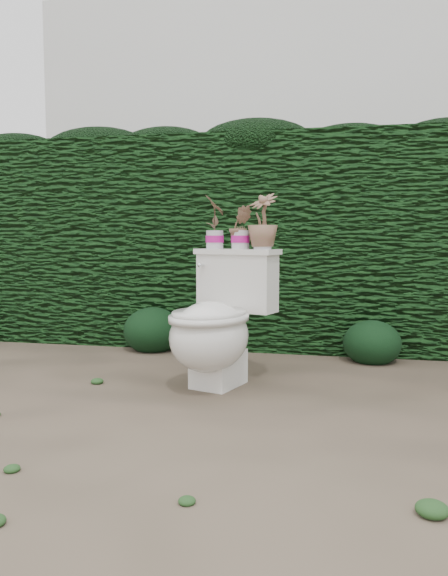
% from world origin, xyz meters
% --- Properties ---
extents(ground, '(60.00, 60.00, 0.00)m').
position_xyz_m(ground, '(0.00, 0.00, 0.00)').
color(ground, '#71614D').
rests_on(ground, ground).
extents(hedge, '(8.00, 1.00, 1.60)m').
position_xyz_m(hedge, '(0.00, 1.60, 0.80)').
color(hedge, '#194717').
rests_on(hedge, ground).
extents(house_wall, '(8.00, 3.50, 4.00)m').
position_xyz_m(house_wall, '(0.60, 6.00, 2.00)').
color(house_wall, silver).
rests_on(house_wall, ground).
extents(toilet, '(0.64, 0.78, 0.78)m').
position_xyz_m(toilet, '(-0.07, 0.14, 0.36)').
color(toilet, silver).
rests_on(toilet, ground).
extents(potted_plant_left, '(0.15, 0.18, 0.31)m').
position_xyz_m(potted_plant_left, '(-0.14, 0.42, 0.93)').
color(potted_plant_left, '#407C26').
rests_on(potted_plant_left, toilet).
extents(potted_plant_center, '(0.15, 0.14, 0.24)m').
position_xyz_m(potted_plant_center, '(0.03, 0.37, 0.90)').
color(potted_plant_center, '#407C26').
rests_on(potted_plant_center, toilet).
extents(potted_plant_right, '(0.23, 0.23, 0.31)m').
position_xyz_m(potted_plant_right, '(0.17, 0.32, 0.93)').
color(potted_plant_right, '#407C26').
rests_on(potted_plant_right, toilet).
extents(liriope_clump_1, '(0.44, 0.44, 0.35)m').
position_xyz_m(liriope_clump_1, '(-0.77, 1.06, 0.18)').
color(liriope_clump_1, black).
rests_on(liriope_clump_1, ground).
extents(liriope_clump_2, '(0.39, 0.39, 0.31)m').
position_xyz_m(liriope_clump_2, '(0.83, 0.99, 0.16)').
color(liriope_clump_2, black).
rests_on(liriope_clump_2, ground).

